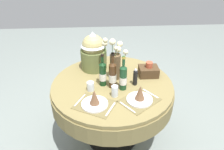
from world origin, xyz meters
name	(u,v)px	position (x,y,z in m)	size (l,w,h in m)	color
ground	(112,135)	(0.00, 0.00, 0.00)	(8.00, 8.00, 0.00)	gray
dining_table	(112,94)	(0.00, 0.00, 0.63)	(1.27, 1.27, 0.77)	olive
place_setting_left	(95,101)	(-0.18, -0.34, 0.81)	(0.42, 0.39, 0.16)	brown
place_setting_right	(140,96)	(0.23, -0.30, 0.81)	(0.43, 0.41, 0.16)	brown
flower_vase	(115,61)	(0.04, 0.11, 0.97)	(0.26, 0.15, 0.46)	brown
wine_bottle_left	(112,75)	(0.00, -0.06, 0.91)	(0.08, 0.08, 0.38)	#422814
wine_bottle_centre	(123,77)	(0.10, -0.10, 0.90)	(0.07, 0.07, 0.36)	#194223
wine_bottle_rear	(103,74)	(-0.10, -0.02, 0.90)	(0.07, 0.07, 0.34)	#143819
tumbler_near_right	(115,91)	(0.01, -0.22, 0.82)	(0.06, 0.06, 0.11)	silver
tumbler_mid	(91,86)	(-0.22, -0.11, 0.81)	(0.07, 0.07, 0.09)	silver
pepper_mill	(135,77)	(0.23, -0.04, 0.85)	(0.04, 0.04, 0.19)	black
gift_tub_back_left	(93,50)	(-0.19, 0.33, 1.00)	(0.29, 0.29, 0.44)	olive
woven_basket_side_right	(149,71)	(0.40, 0.13, 0.83)	(0.20, 0.16, 0.16)	#47331E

